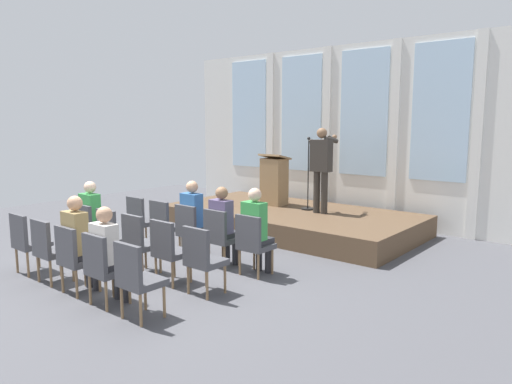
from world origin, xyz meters
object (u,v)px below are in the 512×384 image
at_px(chair_r0_c2, 191,228).
at_px(audience_r0_c3, 223,222).
at_px(chair_r1_c2, 139,240).
at_px(audience_r2_c3, 109,250).
at_px(chair_r0_c3, 220,234).
at_px(chair_r2_c0, 27,240).
at_px(chair_r2_c2, 74,255).
at_px(audience_r2_c2, 79,239).
at_px(chair_r0_c1, 164,223).
at_px(chair_r0_c4, 253,241).
at_px(speaker, 321,164).
at_px(chair_r1_c0, 89,228).
at_px(lectern, 274,181).
at_px(chair_r1_c4, 202,256).
at_px(audience_r0_c4, 256,227).
at_px(chair_r2_c1, 49,247).
at_px(mic_stand, 308,194).
at_px(chair_r0_c0, 141,218).
at_px(chair_r1_c3, 169,248).
at_px(audience_r0_c2, 194,216).
at_px(chair_r2_c4, 137,276).
at_px(chair_r1_c1, 113,234).
at_px(audience_r1_c0, 93,215).
at_px(chair_r2_c3, 103,265).

distance_m(chair_r0_c2, audience_r0_c3, 0.71).
height_order(chair_r1_c2, audience_r2_c3, audience_r2_c3).
relative_size(chair_r0_c2, chair_r0_c3, 1.00).
height_order(chair_r2_c0, chair_r2_c2, same).
distance_m(chair_r2_c2, audience_r2_c3, 0.71).
height_order(audience_r0_c3, audience_r2_c2, audience_r2_c2).
height_order(chair_r0_c1, chair_r0_c4, same).
distance_m(speaker, chair_r1_c0, 4.62).
distance_m(audience_r0_c3, chair_r2_c0, 2.99).
bearing_deg(chair_r0_c3, chair_r1_c2, -122.81).
xyz_separation_m(lectern, chair_r1_c4, (2.01, -4.21, -0.46)).
bearing_deg(audience_r0_c4, chair_r2_c1, -132.97).
xyz_separation_m(lectern, chair_r0_c4, (2.01, -3.16, -0.46)).
distance_m(mic_stand, audience_r2_c2, 5.18).
height_order(chair_r0_c3, audience_r0_c3, audience_r0_c3).
distance_m(chair_r0_c0, chair_r1_c3, 2.29).
distance_m(chair_r0_c1, audience_r0_c2, 0.71).
bearing_deg(chair_r2_c4, chair_r0_c1, 134.04).
bearing_deg(mic_stand, chair_r0_c3, -82.53).
bearing_deg(chair_r0_c1, chair_r0_c4, 0.00).
relative_size(chair_r0_c0, chair_r1_c0, 1.00).
height_order(chair_r1_c3, audience_r2_c2, audience_r2_c2).
xyz_separation_m(mic_stand, chair_r1_c2, (-0.27, -4.20, -0.24)).
xyz_separation_m(speaker, chair_r0_c4, (0.67, -2.99, -0.92)).
distance_m(audience_r0_c2, audience_r2_c2, 2.11).
xyz_separation_m(mic_stand, chair_r2_c1, (-0.94, -5.25, -0.24)).
distance_m(chair_r0_c1, audience_r2_c3, 2.44).
distance_m(chair_r1_c3, chair_r2_c0, 2.29).
xyz_separation_m(chair_r1_c0, chair_r1_c3, (2.04, 0.00, 0.00)).
xyz_separation_m(chair_r0_c0, audience_r0_c3, (2.04, 0.08, 0.19)).
bearing_deg(audience_r0_c4, chair_r1_c1, -150.90).
distance_m(lectern, audience_r1_c0, 4.20).
distance_m(chair_r1_c1, chair_r1_c3, 1.36).
xyz_separation_m(chair_r0_c2, chair_r1_c4, (1.36, -1.05, 0.00)).
height_order(speaker, chair_r2_c3, speaker).
distance_m(chair_r0_c3, chair_r2_c2, 2.21).
bearing_deg(chair_r1_c2, chair_r1_c3, 0.00).
bearing_deg(chair_r2_c4, audience_r0_c3, 107.23).
height_order(audience_r2_c3, chair_r2_c4, audience_r2_c3).
height_order(chair_r0_c3, chair_r2_c0, same).
height_order(chair_r1_c0, chair_r1_c2, same).
distance_m(lectern, chair_r2_c4, 5.65).
xyz_separation_m(chair_r0_c1, chair_r0_c2, (0.68, 0.00, 0.00)).
bearing_deg(chair_r2_c4, chair_r0_c2, 122.81).
xyz_separation_m(speaker, audience_r0_c2, (-0.69, -2.91, -0.71)).
relative_size(chair_r0_c1, audience_r0_c2, 0.70).
distance_m(speaker, chair_r1_c4, 4.20).
xyz_separation_m(chair_r1_c2, chair_r2_c3, (0.68, -1.05, 0.00)).
xyz_separation_m(audience_r1_c0, audience_r2_c2, (1.36, -1.05, 0.01)).
distance_m(chair_r0_c3, chair_r1_c0, 2.29).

